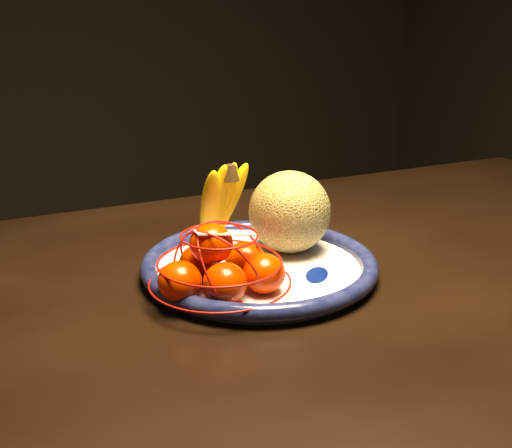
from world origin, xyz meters
name	(u,v)px	position (x,y,z in m)	size (l,w,h in m)	color
dining_table	(353,309)	(0.10, 0.00, 0.62)	(1.40, 0.87, 0.69)	black
fruit_bowl	(259,266)	(-0.05, 0.02, 0.70)	(0.32, 0.32, 0.03)	white
cantaloupe	(290,212)	(0.02, 0.05, 0.76)	(0.12, 0.12, 0.12)	olive
banana_bunch	(218,202)	(-0.07, 0.10, 0.78)	(0.09, 0.09, 0.14)	yellow
mandarin_bag	(221,267)	(-0.12, -0.03, 0.73)	(0.23, 0.23, 0.11)	#F03500
price_tag	(225,233)	(-0.12, -0.03, 0.78)	(0.07, 0.03, 0.00)	white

